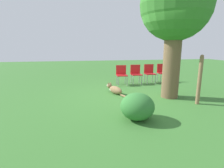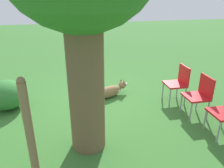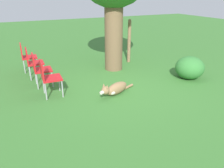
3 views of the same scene
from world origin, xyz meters
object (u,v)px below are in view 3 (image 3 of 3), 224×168
object	(u,v)px
red_chair_0	(48,76)
red_chair_3	(26,55)
dog	(115,89)
fence_post	(129,41)
red_chair_2	(32,61)
red_chair_1	(39,68)

from	to	relation	value
red_chair_0	red_chair_3	bearing A→B (deg)	99.42
dog	fence_post	distance (m)	2.70
red_chair_2	red_chair_1	bearing A→B (deg)	-80.58
red_chair_2	red_chair_3	xyz separation A→B (m)	(-0.09, 0.67, 0.00)
fence_post	red_chair_3	xyz separation A→B (m)	(-3.20, 0.48, -0.23)
dog	red_chair_3	distance (m)	3.10
red_chair_0	dog	bearing A→B (deg)	-20.88
fence_post	red_chair_1	size ratio (longest dim) A/B	1.70
dog	fence_post	world-z (taller)	fence_post
dog	red_chair_0	world-z (taller)	red_chair_0
fence_post	red_chair_1	world-z (taller)	fence_post
dog	fence_post	xyz separation A→B (m)	(1.56, 2.13, 0.57)
red_chair_1	fence_post	bearing A→B (deg)	18.14
fence_post	red_chair_3	bearing A→B (deg)	171.51
red_chair_0	red_chair_3	xyz separation A→B (m)	(-0.26, 2.02, 0.00)
red_chair_2	red_chair_3	bearing A→B (deg)	99.42
red_chair_0	red_chair_1	size ratio (longest dim) A/B	1.00
dog	red_chair_3	xyz separation A→B (m)	(-1.64, 2.61, 0.34)
dog	red_chair_1	distance (m)	1.96
dog	red_chair_0	size ratio (longest dim) A/B	1.29
dog	red_chair_1	xyz separation A→B (m)	(-1.46, 1.26, 0.34)
dog	red_chair_1	bearing A→B (deg)	-63.76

